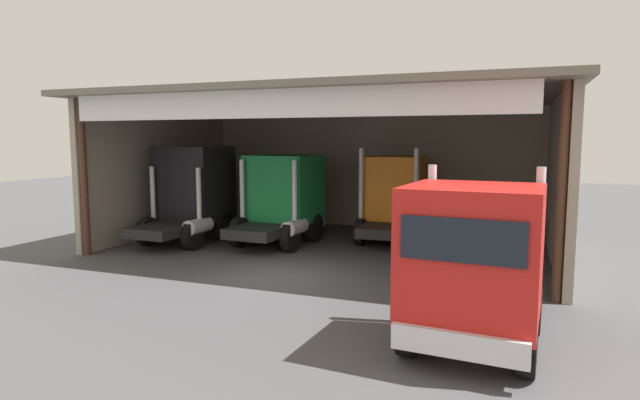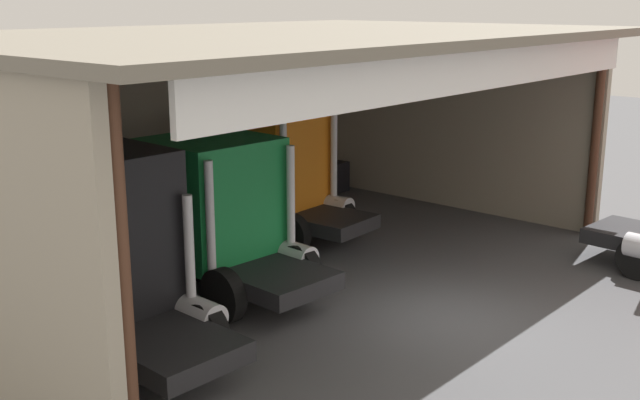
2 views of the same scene
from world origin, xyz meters
The scene contains 7 objects.
ground_plane centered at (0.00, 0.00, 0.00)m, with size 80.00×80.00×0.00m, color #4C4C4F.
workshop_shed centered at (0.00, 5.71, 3.93)m, with size 16.13×10.68×5.63m.
truck_black_left_bay centered at (-5.49, 3.63, 1.96)m, with size 2.58×4.50×3.75m.
truck_green_center_left_bay centered at (-2.00, 4.53, 1.83)m, with size 2.68×4.51×3.43m.
truck_orange_center_bay centered at (1.92, 6.60, 1.79)m, with size 2.64×4.50×3.70m.
oil_drum centered at (5.00, 8.78, 0.45)m, with size 0.58×0.58×0.91m, color #194CB2.
tool_cart centered at (6.77, 8.65, 0.50)m, with size 0.90×0.60×1.00m, color black.
Camera 2 is at (-12.88, -7.87, 6.29)m, focal length 43.85 mm.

